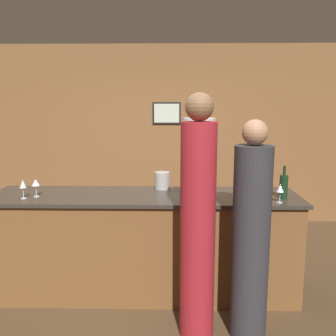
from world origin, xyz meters
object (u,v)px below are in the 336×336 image
Objects in this scene: bartender at (198,187)px; guest_1 at (198,224)px; wine_bottle_1 at (284,186)px; guest_0 at (251,238)px; ice_bucket at (162,180)px; wine_bottle_0 at (262,186)px.

guest_1 is (-0.10, -1.61, 0.06)m from bartender.
bartender reaches higher than wine_bottle_1.
bartender is 1.64m from guest_0.
bartender is at bearing 126.01° from wine_bottle_1.
ice_bucket is (-0.75, 0.96, 0.27)m from guest_0.
bartender is 1.08× the size of guest_0.
guest_0 reaches higher than ice_bucket.
wine_bottle_1 is at bearing -16.85° from wine_bottle_0.
guest_1 is at bearing -179.24° from guest_0.
guest_0 is at bearing -125.13° from wine_bottle_1.
wine_bottle_0 is (0.65, 0.65, 0.17)m from guest_1.
guest_0 is (0.33, -1.60, -0.05)m from bartender.
ice_bucket is (-1.16, 0.38, -0.03)m from wine_bottle_1.
ice_bucket is at bearing 162.00° from wine_bottle_1.
wine_bottle_0 is 0.85× the size of wine_bottle_1.
wine_bottle_1 is 1.76× the size of ice_bucket.
wine_bottle_0 is at bearing 70.57° from guest_0.
guest_1 is at bearing -135.28° from wine_bottle_0.
bartender is 1.61m from guest_1.
bartender is 6.17× the size of wine_bottle_1.
wine_bottle_1 is (0.84, 0.59, 0.18)m from guest_1.
bartender is 7.23× the size of wine_bottle_0.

